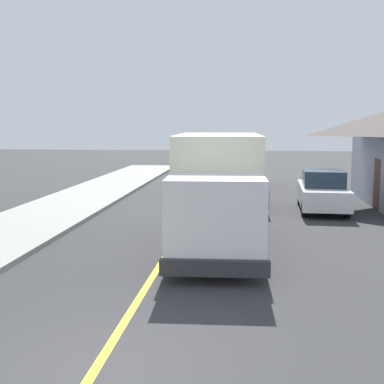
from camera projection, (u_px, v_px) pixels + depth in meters
name	position (u px, v px, depth m)	size (l,w,h in m)	color
ground_plane	(91.00, 376.00, 7.13)	(120.00, 120.00, 0.00)	#303033
centre_line_yellow	(182.00, 229.00, 16.98)	(0.16, 56.00, 0.01)	gold
box_truck	(218.00, 185.00, 14.59)	(2.69, 7.27, 3.20)	#F2EDCC
parked_car_near	(244.00, 189.00, 21.40)	(1.92, 4.45, 1.67)	#4C564C
parked_car_mid	(247.00, 173.00, 28.38)	(1.92, 4.45, 1.67)	black
parked_van_across	(323.00, 192.00, 20.48)	(2.01, 4.48, 1.67)	silver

